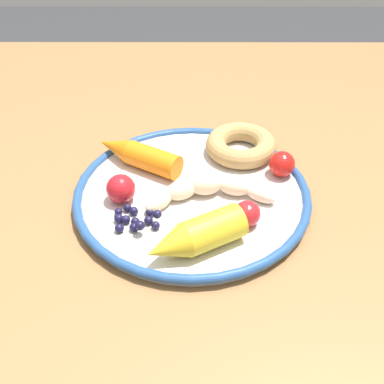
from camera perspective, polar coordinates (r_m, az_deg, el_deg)
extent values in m
cube|color=olive|center=(0.65, 1.50, -1.19)|extent=(1.04, 0.98, 0.03)
cube|color=olive|center=(1.31, -18.40, -0.09)|extent=(0.05, 0.05, 0.70)
cube|color=olive|center=(1.32, 19.94, -0.15)|extent=(0.05, 0.05, 0.70)
cylinder|color=silver|center=(0.63, 0.00, -0.42)|extent=(0.30, 0.30, 0.01)
torus|color=#27508C|center=(0.62, 0.00, 0.00)|extent=(0.31, 0.31, 0.01)
ellipsoid|color=beige|center=(0.61, 8.20, -0.28)|extent=(0.04, 0.05, 0.02)
ellipsoid|color=beige|center=(0.62, 5.13, 0.69)|extent=(0.03, 0.05, 0.02)
ellipsoid|color=beige|center=(0.61, 1.90, 0.99)|extent=(0.03, 0.05, 0.03)
ellipsoid|color=beige|center=(0.61, -1.23, 0.22)|extent=(0.04, 0.05, 0.02)
ellipsoid|color=beige|center=(0.60, -3.97, -1.20)|extent=(0.04, 0.04, 0.02)
cylinder|color=orange|center=(0.65, -4.68, 3.83)|extent=(0.07, 0.08, 0.03)
cone|color=orange|center=(0.69, -9.17, 5.36)|extent=(0.06, 0.06, 0.03)
cylinder|color=yellow|center=(0.54, 2.49, -4.50)|extent=(0.07, 0.08, 0.04)
cone|color=yellow|center=(0.52, -3.05, -6.63)|extent=(0.06, 0.06, 0.04)
torus|color=tan|center=(0.69, 5.84, 5.59)|extent=(0.14, 0.14, 0.03)
sphere|color=#191638|center=(0.58, -5.22, -3.38)|extent=(0.01, 0.01, 0.01)
sphere|color=#191638|center=(0.58, -7.89, -3.27)|extent=(0.01, 0.01, 0.01)
sphere|color=#191638|center=(0.59, -8.76, -2.37)|extent=(0.01, 0.01, 0.01)
sphere|color=#191638|center=(0.59, -6.95, -2.27)|extent=(0.01, 0.01, 0.01)
sphere|color=#191638|center=(0.58, -6.77, -3.54)|extent=(0.01, 0.01, 0.01)
sphere|color=#191638|center=(0.57, -4.35, -4.01)|extent=(0.01, 0.01, 0.01)
sphere|color=#191638|center=(0.57, -8.66, -4.29)|extent=(0.01, 0.01, 0.01)
sphere|color=#191638|center=(0.58, -8.73, -3.13)|extent=(0.01, 0.01, 0.01)
sphere|color=#191638|center=(0.60, -7.70, -1.88)|extent=(0.01, 0.01, 0.01)
sphere|color=#191638|center=(0.57, -6.92, -4.19)|extent=(0.01, 0.01, 0.01)
sphere|color=#191638|center=(0.59, -5.02, -2.44)|extent=(0.01, 0.01, 0.01)
sphere|color=#191638|center=(0.57, -4.15, -2.67)|extent=(0.01, 0.01, 0.01)
sphere|color=#191638|center=(0.56, -6.22, -3.99)|extent=(0.01, 0.01, 0.01)
sphere|color=red|center=(0.57, 6.60, -2.57)|extent=(0.03, 0.03, 0.03)
sphere|color=red|center=(0.66, 10.67, 3.30)|extent=(0.04, 0.04, 0.04)
sphere|color=red|center=(0.61, -8.49, 0.39)|extent=(0.04, 0.04, 0.04)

